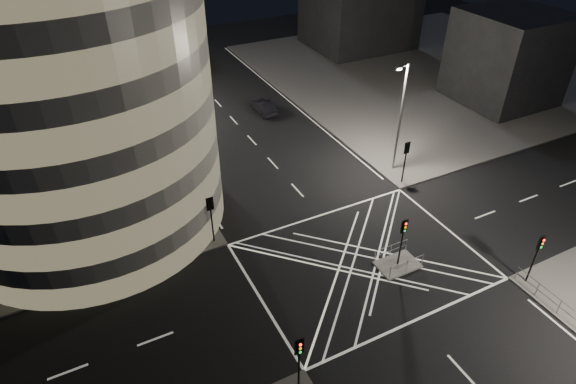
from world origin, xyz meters
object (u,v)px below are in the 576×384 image
street_lamp_left_near (177,150)px  traffic_signal_nl (299,355)px  sedan (264,107)px  street_lamp_right_far (400,115)px  central_island (397,265)px  traffic_signal_fr (406,155)px  traffic_signal_island (403,234)px  street_lamp_left_far (128,71)px  traffic_signal_nr (538,251)px  traffic_signal_fl (211,212)px

street_lamp_left_near → traffic_signal_nl: bearing=-88.1°
street_lamp_left_near → sedan: (13.19, 13.29, -4.84)m
traffic_signal_nl → street_lamp_right_far: size_ratio=0.40×
central_island → traffic_signal_fr: bearing=50.7°
traffic_signal_nl → street_lamp_right_far: 24.27m
traffic_signal_island → street_lamp_left_far: 33.61m
traffic_signal_nl → traffic_signal_fr: bearing=37.7°
traffic_signal_island → street_lamp_left_far: size_ratio=0.40×
traffic_signal_fr → traffic_signal_nr: bearing=-90.0°
traffic_signal_fl → sedan: (12.55, 18.49, -2.21)m
traffic_signal_nl → street_lamp_left_far: (-0.64, 36.80, 2.63)m
central_island → traffic_signal_nr: (6.80, -5.30, 2.84)m
sedan → street_lamp_right_far: bearing=107.2°
traffic_signal_nl → sedan: bearing=68.6°
street_lamp_right_far → street_lamp_left_near: bearing=171.0°
street_lamp_right_far → traffic_signal_nr: bearing=-92.3°
traffic_signal_nr → sedan: 32.56m
traffic_signal_nl → traffic_signal_island: bearing=26.1°
traffic_signal_nr → street_lamp_left_near: bearing=134.1°
central_island → street_lamp_left_near: (-11.44, 13.50, 5.47)m
traffic_signal_fr → sedan: traffic_signal_fr is taller
traffic_signal_nr → street_lamp_right_far: 16.03m
street_lamp_left_far → traffic_signal_fr: bearing=-51.8°
traffic_signal_island → street_lamp_left_near: (-11.44, 13.50, 2.63)m
street_lamp_left_far → sedan: (13.19, -4.71, -4.84)m
traffic_signal_nl → street_lamp_left_far: bearing=91.0°
traffic_signal_nl → traffic_signal_nr: same height
traffic_signal_nr → street_lamp_right_far: street_lamp_right_far is taller
street_lamp_right_far → traffic_signal_island: bearing=-125.3°
traffic_signal_fl → street_lamp_left_near: (-0.64, 5.20, 2.63)m
traffic_signal_nr → street_lamp_left_far: size_ratio=0.40×
traffic_signal_nr → sedan: (-5.05, 32.09, -2.21)m
sedan → traffic_signal_nl: bearing=66.6°
traffic_signal_fl → street_lamp_right_far: size_ratio=0.40×
central_island → traffic_signal_fr: traffic_signal_fr is taller
traffic_signal_nl → traffic_signal_island: same height
traffic_signal_fl → street_lamp_left_near: street_lamp_left_near is taller
traffic_signal_fr → sedan: 19.30m
traffic_signal_nl → traffic_signal_nr: size_ratio=1.00×
traffic_signal_island → sedan: bearing=86.3°
traffic_signal_nr → traffic_signal_fl: bearing=142.3°
traffic_signal_nl → sedan: traffic_signal_nl is taller
traffic_signal_fl → traffic_signal_fr: bearing=0.0°
sedan → traffic_signal_fl: bearing=53.8°
traffic_signal_island → traffic_signal_fl: bearing=142.5°
sedan → street_lamp_left_far: bearing=-21.7°
traffic_signal_fl → street_lamp_left_near: size_ratio=0.40×
traffic_signal_nl → traffic_signal_nr: 17.60m
traffic_signal_fl → sedan: traffic_signal_fl is taller
central_island → sedan: size_ratio=0.70×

